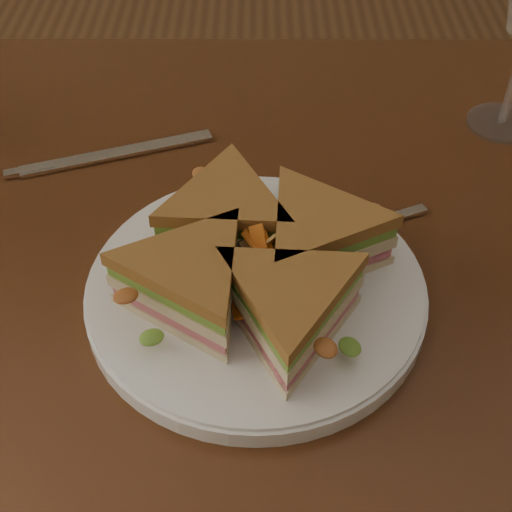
# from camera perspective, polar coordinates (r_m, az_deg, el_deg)

# --- Properties ---
(table) EXTENTS (1.20, 0.80, 0.75)m
(table) POSITION_cam_1_polar(r_m,az_deg,el_deg) (0.71, -4.85, -6.02)
(table) COLOR #33180B
(table) RESTS_ON ground
(plate) EXTENTS (0.28, 0.28, 0.02)m
(plate) POSITION_cam_1_polar(r_m,az_deg,el_deg) (0.59, -0.00, -2.86)
(plate) COLOR white
(plate) RESTS_ON table
(sandwich_wedges) EXTENTS (0.28, 0.28, 0.06)m
(sandwich_wedges) POSITION_cam_1_polar(r_m,az_deg,el_deg) (0.57, -0.00, -0.36)
(sandwich_wedges) COLOR beige
(sandwich_wedges) RESTS_ON plate
(crisps_mound) EXTENTS (0.09, 0.09, 0.05)m
(crisps_mound) POSITION_cam_1_polar(r_m,az_deg,el_deg) (0.57, -0.00, -0.64)
(crisps_mound) COLOR orange
(crisps_mound) RESTS_ON plate
(spoon) EXTENTS (0.17, 0.08, 0.01)m
(spoon) POSITION_cam_1_polar(r_m,az_deg,el_deg) (0.64, 3.07, 0.75)
(spoon) COLOR silver
(spoon) RESTS_ON table
(knife) EXTENTS (0.21, 0.08, 0.00)m
(knife) POSITION_cam_1_polar(r_m,az_deg,el_deg) (0.76, -12.08, 7.77)
(knife) COLOR silver
(knife) RESTS_ON table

